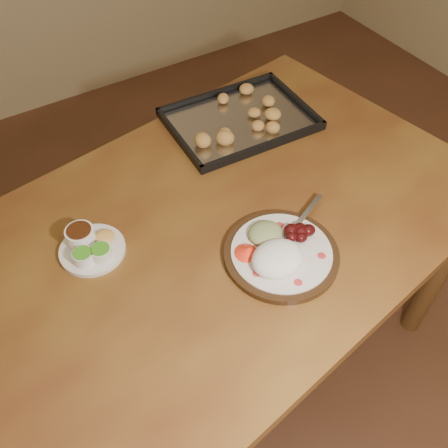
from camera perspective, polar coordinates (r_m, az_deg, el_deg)
ground at (r=1.89m, az=6.23°, el=-15.81°), size 4.00×4.00×0.00m
dining_table at (r=1.33m, az=-1.90°, el=-3.32°), size 1.63×1.14×0.75m
dinner_plate at (r=1.19m, az=6.32°, el=-3.19°), size 0.34×0.28×0.06m
condiment_saucer at (r=1.24m, az=-15.10°, el=-2.43°), size 0.16×0.16×0.05m
baking_tray at (r=1.56m, az=1.81°, el=11.92°), size 0.44×0.34×0.04m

